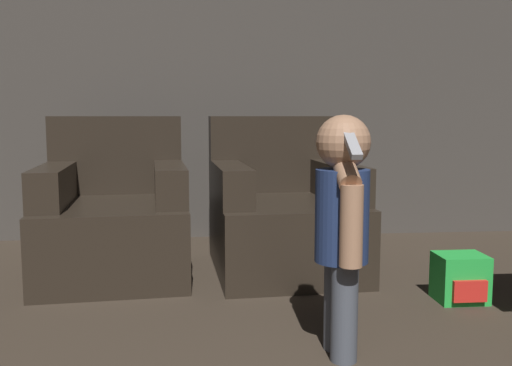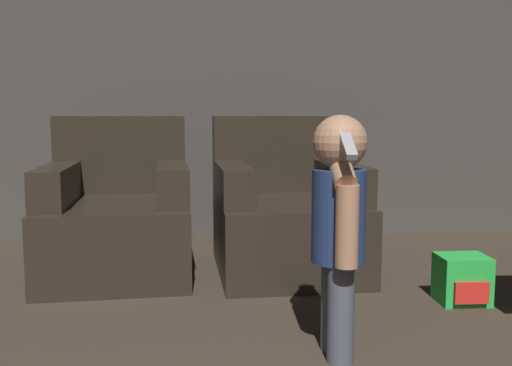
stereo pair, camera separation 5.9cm
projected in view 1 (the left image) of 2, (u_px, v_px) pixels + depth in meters
wall_back at (219, 52)px, 3.95m from camera, size 8.40×0.05×2.60m
armchair_left at (115, 218)px, 3.12m from camera, size 0.84×0.97×0.86m
armchair_right at (283, 216)px, 3.21m from camera, size 0.82×0.96×0.86m
person_toddler at (343, 216)px, 2.00m from camera, size 0.19×0.34×0.86m
toy_backpack at (460, 278)px, 2.65m from camera, size 0.22×0.21×0.22m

